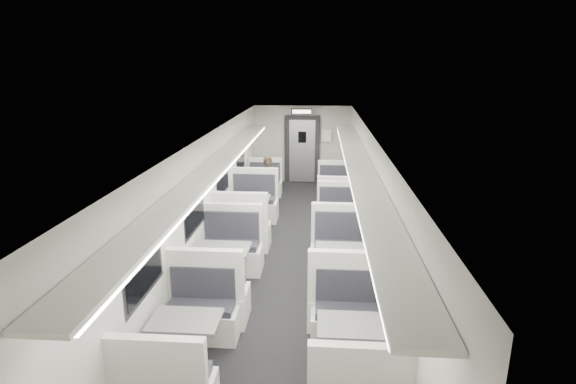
% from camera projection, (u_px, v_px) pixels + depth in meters
% --- Properties ---
extents(room, '(3.24, 12.24, 2.64)m').
position_uv_depth(room, '(289.00, 200.00, 8.31)').
color(room, black).
rests_on(room, ground).
extents(booth_left_a, '(0.97, 1.97, 1.05)m').
position_uv_depth(booth_left_a, '(261.00, 190.00, 12.12)').
color(booth_left_a, silver).
rests_on(booth_left_a, room).
extents(booth_left_b, '(1.14, 2.32, 1.24)m').
position_uv_depth(booth_left_b, '(248.00, 215.00, 9.93)').
color(booth_left_b, silver).
rests_on(booth_left_b, room).
extents(booth_left_c, '(1.11, 2.26, 1.21)m').
position_uv_depth(booth_left_c, '(222.00, 270.00, 7.31)').
color(booth_left_c, silver).
rests_on(booth_left_c, room).
extents(booth_left_d, '(1.01, 2.04, 1.09)m').
position_uv_depth(booth_left_d, '(187.00, 344.00, 5.43)').
color(booth_left_d, silver).
rests_on(booth_left_d, room).
extents(booth_right_a, '(0.97, 1.98, 1.06)m').
position_uv_depth(booth_right_a, '(336.00, 194.00, 11.73)').
color(booth_right_a, silver).
rests_on(booth_right_a, room).
extents(booth_right_b, '(0.97, 1.97, 1.05)m').
position_uv_depth(booth_right_b, '(339.00, 224.00, 9.56)').
color(booth_right_b, silver).
rests_on(booth_right_b, room).
extents(booth_right_c, '(1.14, 2.30, 1.23)m').
position_uv_depth(booth_right_c, '(345.00, 272.00, 7.22)').
color(booth_right_c, silver).
rests_on(booth_right_c, room).
extents(booth_right_d, '(1.03, 2.08, 1.11)m').
position_uv_depth(booth_right_d, '(353.00, 350.00, 5.30)').
color(booth_right_d, silver).
rests_on(booth_right_d, room).
extents(passenger, '(0.52, 0.35, 1.40)m').
position_uv_depth(passenger, '(268.00, 183.00, 11.46)').
color(passenger, black).
rests_on(passenger, room).
extents(window_a, '(0.02, 1.18, 0.84)m').
position_uv_depth(window_a, '(241.00, 155.00, 11.63)').
color(window_a, black).
rests_on(window_a, room).
extents(window_b, '(0.02, 1.18, 0.84)m').
position_uv_depth(window_b, '(223.00, 176.00, 9.52)').
color(window_b, black).
rests_on(window_b, room).
extents(window_c, '(0.02, 1.18, 0.84)m').
position_uv_depth(window_c, '(195.00, 207.00, 7.41)').
color(window_c, black).
rests_on(window_c, room).
extents(window_d, '(0.02, 1.18, 0.84)m').
position_uv_depth(window_d, '(144.00, 264.00, 5.30)').
color(window_d, black).
rests_on(window_d, room).
extents(luggage_rack_left, '(0.46, 10.40, 0.09)m').
position_uv_depth(luggage_rack_left, '(217.00, 165.00, 7.91)').
color(luggage_rack_left, silver).
rests_on(luggage_rack_left, room).
extents(luggage_rack_right, '(0.46, 10.40, 0.09)m').
position_uv_depth(luggage_rack_right, '(359.00, 167.00, 7.74)').
color(luggage_rack_right, silver).
rests_on(luggage_rack_right, room).
extents(vestibule_door, '(1.10, 0.13, 2.10)m').
position_uv_depth(vestibule_door, '(302.00, 150.00, 14.04)').
color(vestibule_door, black).
rests_on(vestibule_door, room).
extents(exit_sign, '(0.62, 0.12, 0.16)m').
position_uv_depth(exit_sign, '(302.00, 111.00, 13.23)').
color(exit_sign, black).
rests_on(exit_sign, room).
extents(wall_notice, '(0.32, 0.02, 0.40)m').
position_uv_depth(wall_notice, '(326.00, 136.00, 13.85)').
color(wall_notice, white).
rests_on(wall_notice, room).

